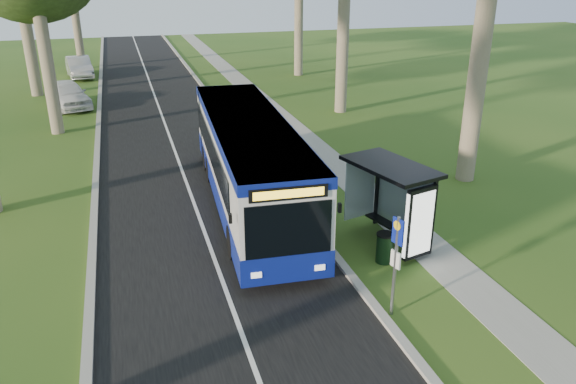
% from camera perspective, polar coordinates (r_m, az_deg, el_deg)
% --- Properties ---
extents(ground, '(120.00, 120.00, 0.00)m').
position_cam_1_polar(ground, '(16.00, 6.52, -8.80)').
color(ground, '#2B5019').
rests_on(ground, ground).
extents(road, '(7.00, 100.00, 0.02)m').
position_cam_1_polar(road, '(24.06, -10.63, 1.91)').
color(road, black).
rests_on(road, ground).
extents(kerb_east, '(0.25, 100.00, 0.12)m').
position_cam_1_polar(kerb_east, '(24.61, -2.53, 2.86)').
color(kerb_east, '#9E9B93').
rests_on(kerb_east, ground).
extents(kerb_west, '(0.25, 100.00, 0.12)m').
position_cam_1_polar(kerb_west, '(23.99, -18.95, 1.12)').
color(kerb_west, '#9E9B93').
rests_on(kerb_west, ground).
extents(centre_line, '(0.12, 100.00, 0.00)m').
position_cam_1_polar(centre_line, '(24.06, -10.63, 1.94)').
color(centre_line, white).
rests_on(centre_line, road).
extents(footpath, '(1.50, 100.00, 0.02)m').
position_cam_1_polar(footpath, '(25.48, 4.03, 3.40)').
color(footpath, gray).
rests_on(footpath, ground).
extents(bus, '(3.29, 12.30, 3.23)m').
position_cam_1_polar(bus, '(19.90, -3.96, 2.99)').
color(bus, silver).
rests_on(bus, ground).
extents(bus_stop_sign, '(0.14, 0.37, 2.69)m').
position_cam_1_polar(bus_stop_sign, '(13.87, 10.91, -6.36)').
color(bus_stop_sign, gray).
rests_on(bus_stop_sign, ground).
extents(bus_shelter, '(2.36, 3.36, 2.61)m').
position_cam_1_polar(bus_shelter, '(17.09, 11.30, -0.09)').
color(bus_shelter, black).
rests_on(bus_shelter, ground).
extents(litter_bin, '(0.53, 0.53, 0.92)m').
position_cam_1_polar(litter_bin, '(16.79, 9.78, -5.59)').
color(litter_bin, black).
rests_on(litter_bin, ground).
extents(car_white, '(3.31, 5.17, 1.64)m').
position_cam_1_polar(car_white, '(37.15, -21.50, 9.23)').
color(car_white, silver).
rests_on(car_white, ground).
extents(car_silver, '(2.33, 4.92, 1.56)m').
position_cam_1_polar(car_silver, '(47.16, -20.44, 11.80)').
color(car_silver, '#A8AAB0').
rests_on(car_silver, ground).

